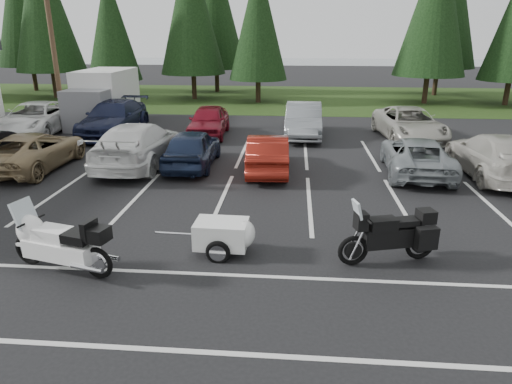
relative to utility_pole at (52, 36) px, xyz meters
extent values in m
plane|color=black|center=(10.00, -12.00, -4.70)|extent=(120.00, 120.00, 0.00)
cube|color=#1D3410|center=(10.00, 12.00, -4.69)|extent=(80.00, 16.00, 0.01)
cube|color=slate|center=(14.00, 43.00, -4.70)|extent=(70.00, 50.00, 0.02)
cylinder|color=#473321|center=(0.00, 0.00, -0.20)|extent=(0.26, 0.26, 9.00)
cube|color=silver|center=(10.00, -10.00, -4.69)|extent=(32.00, 16.00, 0.01)
cylinder|color=#332316|center=(-6.00, 10.80, -3.31)|extent=(0.36, 0.36, 2.78)
cone|color=black|center=(-6.00, 10.80, 2.26)|extent=(5.10, 5.10, 9.86)
cylinder|color=#332316|center=(-0.50, 9.40, -3.64)|extent=(0.36, 0.36, 2.11)
cone|color=black|center=(-0.50, 9.40, 0.58)|extent=(3.87, 3.87, 7.48)
cylinder|color=#332316|center=(5.00, 10.90, -3.39)|extent=(0.36, 0.36, 2.62)
cone|color=black|center=(5.00, 10.90, 1.84)|extent=(4.80, 4.80, 9.27)
cylinder|color=#332316|center=(10.00, 9.60, -3.57)|extent=(0.36, 0.36, 2.26)
cone|color=black|center=(10.00, 9.60, 0.94)|extent=(4.14, 4.14, 7.99)
cylinder|color=#332316|center=(22.00, 10.10, -3.35)|extent=(0.36, 0.36, 2.69)
cone|color=black|center=(22.00, 10.10, 2.02)|extent=(4.93, 4.93, 9.52)
cylinder|color=#332316|center=(27.50, 9.80, -3.53)|extent=(0.36, 0.36, 2.33)
cylinder|color=#332316|center=(-10.00, 15.00, -3.26)|extent=(0.36, 0.36, 2.88)
cone|color=black|center=(-10.00, 15.00, 2.50)|extent=(5.28, 5.28, 10.20)
cylinder|color=#332316|center=(6.00, 15.50, -3.34)|extent=(0.36, 0.36, 2.71)
cone|color=black|center=(6.00, 15.50, 2.08)|extent=(4.97, 4.97, 9.61)
cylinder|color=#332316|center=(24.00, 14.80, -3.20)|extent=(0.36, 0.36, 3.00)
imported|color=#8F7853|center=(2.93, -8.09, -4.01)|extent=(2.35, 5.00, 1.38)
imported|color=silver|center=(6.73, -7.31, -3.87)|extent=(2.48, 5.75, 1.65)
imported|color=#17213A|center=(8.82, -7.35, -3.97)|extent=(1.76, 4.29, 1.46)
imported|color=maroon|center=(11.73, -7.74, -4.01)|extent=(1.66, 4.25, 1.38)
imported|color=gray|center=(17.13, -7.56, -4.03)|extent=(2.58, 4.94, 1.33)
imported|color=#BBB7AC|center=(19.81, -7.71, -3.92)|extent=(2.17, 5.32, 1.55)
imported|color=white|center=(-0.33, -2.16, -3.92)|extent=(3.06, 5.82, 1.56)
imported|color=#151B36|center=(3.66, -1.96, -3.87)|extent=(2.38, 5.71, 1.65)
imported|color=maroon|center=(8.46, -1.88, -3.96)|extent=(1.87, 4.39, 1.48)
imported|color=slate|center=(13.13, -1.63, -3.89)|extent=(1.78, 4.91, 1.61)
imported|color=#AAA79C|center=(18.16, -1.89, -3.95)|extent=(2.94, 5.60, 1.50)
camera|label=1|loc=(12.66, -24.02, 0.23)|focal=32.00mm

